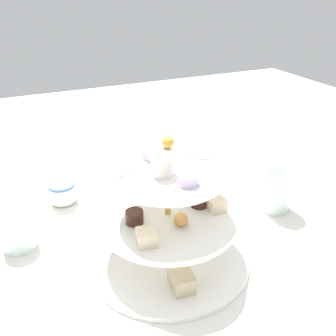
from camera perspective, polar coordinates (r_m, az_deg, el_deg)
The scene contains 7 objects.
ground_plane at distance 0.69m, azimuth -0.00°, elevation -13.76°, with size 2.40×2.40×0.00m, color silver.
tiered_serving_stand at distance 0.64m, azimuth -0.05°, elevation -8.94°, with size 0.30×0.30×0.24m.
water_glass_tall_right at distance 0.82m, azimuth 16.81°, elevation -2.66°, with size 0.07×0.07×0.12m, color silver.
water_glass_short_left at distance 0.75m, azimuth -22.68°, elevation -9.13°, with size 0.06×0.06×0.07m, color silver.
teacup_with_saucer at distance 0.85m, azimuth -16.30°, elevation -3.89°, with size 0.09×0.09×0.05m.
butter_knife_right at distance 0.96m, azimuth -2.45°, elevation -0.43°, with size 0.17×0.01×0.00m, color silver.
water_glass_mid_back at distance 0.54m, azimuth -18.93°, elevation -23.39°, with size 0.06×0.06×0.10m, color silver.
Camera 1 is at (0.21, 0.47, 0.46)m, focal length 38.55 mm.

